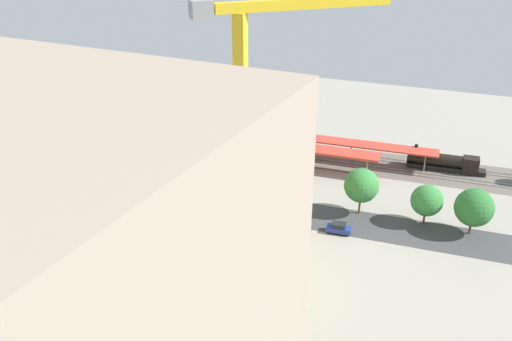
% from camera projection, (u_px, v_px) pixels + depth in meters
% --- Properties ---
extents(ground_plane, '(168.05, 168.05, 0.00)m').
position_uv_depth(ground_plane, '(277.00, 199.00, 98.12)').
color(ground_plane, '#9E998C').
rests_on(ground_plane, ground).
extents(rail_bed, '(105.50, 17.67, 0.01)m').
position_uv_depth(rail_bed, '(310.00, 155.00, 116.68)').
color(rail_bed, '#665E54').
rests_on(rail_bed, ground).
extents(street_asphalt, '(105.32, 13.55, 0.01)m').
position_uv_depth(street_asphalt, '(270.00, 209.00, 94.89)').
color(street_asphalt, '#424244').
rests_on(street_asphalt, ground).
extents(track_rails, '(104.94, 11.24, 0.12)m').
position_uv_depth(track_rails, '(310.00, 154.00, 116.60)').
color(track_rails, '#9E9EA8').
rests_on(track_rails, ground).
extents(platform_canopy_near, '(46.18, 6.39, 4.65)m').
position_uv_depth(platform_canopy_near, '(269.00, 143.00, 111.20)').
color(platform_canopy_near, '#C63D2D').
rests_on(platform_canopy_near, ground).
extents(platform_canopy_far, '(50.81, 6.30, 4.40)m').
position_uv_depth(platform_canopy_far, '(316.00, 139.00, 114.00)').
color(platform_canopy_far, '#C63D2D').
rests_on(platform_canopy_far, ground).
extents(locomotive, '(15.66, 3.21, 4.91)m').
position_uv_depth(locomotive, '(447.00, 163.00, 108.80)').
color(locomotive, black).
rests_on(locomotive, ground).
extents(freight_coach_far, '(16.96, 3.83, 6.38)m').
position_uv_depth(freight_coach_far, '(224.00, 133.00, 119.47)').
color(freight_coach_far, black).
rests_on(freight_coach_far, ground).
extents(parked_car_0, '(4.25, 2.12, 1.82)m').
position_uv_depth(parked_car_0, '(338.00, 229.00, 87.38)').
color(parked_car_0, black).
rests_on(parked_car_0, ground).
extents(parked_car_1, '(4.77, 1.75, 1.76)m').
position_uv_depth(parked_car_1, '(295.00, 222.00, 89.35)').
color(parked_car_1, black).
rests_on(parked_car_1, ground).
extents(parked_car_2, '(4.48, 2.03, 1.72)m').
position_uv_depth(parked_car_2, '(263.00, 215.00, 91.52)').
color(parked_car_2, black).
rests_on(parked_car_2, ground).
extents(parked_car_3, '(4.86, 2.11, 1.78)m').
position_uv_depth(parked_car_3, '(231.00, 209.00, 93.29)').
color(parked_car_3, black).
rests_on(parked_car_3, ground).
extents(parked_car_4, '(4.30, 1.74, 1.56)m').
position_uv_depth(parked_car_4, '(195.00, 203.00, 95.56)').
color(parked_car_4, black).
rests_on(parked_car_4, ground).
extents(parked_car_5, '(4.72, 2.20, 1.67)m').
position_uv_depth(parked_car_5, '(166.00, 196.00, 97.75)').
color(parked_car_5, black).
rests_on(parked_car_5, ground).
extents(parked_car_6, '(4.47, 1.84, 1.79)m').
position_uv_depth(parked_car_6, '(138.00, 189.00, 100.04)').
color(parked_car_6, black).
rests_on(parked_car_6, ground).
extents(construction_building, '(34.81, 23.97, 20.01)m').
position_uv_depth(construction_building, '(107.00, 198.00, 77.64)').
color(construction_building, yellow).
rests_on(construction_building, ground).
extents(construction_roof_slab, '(35.43, 24.59, 0.40)m').
position_uv_depth(construction_roof_slab, '(98.00, 133.00, 73.25)').
color(construction_roof_slab, '#B7B2A8').
rests_on(construction_roof_slab, construction_building).
extents(tower_crane, '(19.93, 18.04, 39.06)m').
position_uv_depth(tower_crane, '(254.00, 132.00, 66.75)').
color(tower_crane, gray).
rests_on(tower_crane, ground).
extents(box_truck_0, '(8.75, 3.25, 3.15)m').
position_uv_depth(box_truck_0, '(128.00, 194.00, 96.60)').
color(box_truck_0, black).
rests_on(box_truck_0, ground).
extents(street_tree_0, '(5.37, 5.37, 7.16)m').
position_uv_depth(street_tree_0, '(427.00, 200.00, 88.49)').
color(street_tree_0, brown).
rests_on(street_tree_0, ground).
extents(street_tree_1, '(6.28, 6.28, 8.05)m').
position_uv_depth(street_tree_1, '(474.00, 208.00, 85.42)').
color(street_tree_1, brown).
rests_on(street_tree_1, ground).
extents(street_tree_2, '(6.04, 6.04, 8.52)m').
position_uv_depth(street_tree_2, '(361.00, 185.00, 91.24)').
color(street_tree_2, brown).
rests_on(street_tree_2, ground).
extents(street_tree_3, '(6.31, 6.31, 8.77)m').
position_uv_depth(street_tree_3, '(196.00, 156.00, 102.22)').
color(street_tree_3, brown).
rests_on(street_tree_3, ground).
extents(street_tree_4, '(5.05, 5.05, 6.94)m').
position_uv_depth(street_tree_4, '(149.00, 155.00, 105.79)').
color(street_tree_4, brown).
rests_on(street_tree_4, ground).
extents(traffic_light, '(0.50, 0.36, 6.84)m').
position_uv_depth(traffic_light, '(238.00, 169.00, 99.69)').
color(traffic_light, '#333333').
rests_on(traffic_light, ground).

